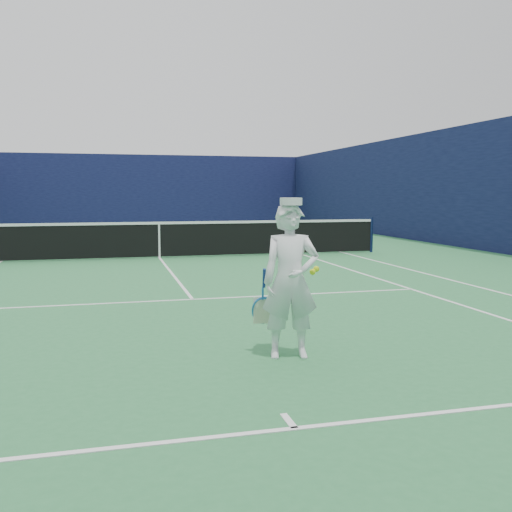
{
  "coord_description": "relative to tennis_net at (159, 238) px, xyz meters",
  "views": [
    {
      "loc": [
        -1.33,
        -15.86,
        1.8
      ],
      "look_at": [
        0.56,
        -8.53,
        0.96
      ],
      "focal_mm": 40.0,
      "sensor_mm": 36.0,
      "label": 1
    }
  ],
  "objects": [
    {
      "name": "tennis_net",
      "position": [
        0.0,
        0.0,
        0.0
      ],
      "size": [
        12.88,
        0.09,
        1.07
      ],
      "color": "#141E4C",
      "rests_on": "ground"
    },
    {
      "name": "windscreen_fence",
      "position": [
        0.0,
        0.0,
        1.45
      ],
      "size": [
        20.12,
        36.12,
        4.0
      ],
      "color": "#0F1339",
      "rests_on": "ground"
    },
    {
      "name": "court_markings",
      "position": [
        0.0,
        0.0,
        -0.55
      ],
      "size": [
        11.03,
        23.83,
        0.01
      ],
      "color": "white",
      "rests_on": "ground"
    },
    {
      "name": "ground",
      "position": [
        0.0,
        0.0,
        -0.55
      ],
      "size": [
        80.0,
        80.0,
        0.0
      ],
      "primitive_type": "plane",
      "color": "#2C7440",
      "rests_on": "ground"
    },
    {
      "name": "tennis_player",
      "position": [
        0.56,
        -10.03,
        0.3
      ],
      "size": [
        0.75,
        0.57,
        1.75
      ],
      "rotation": [
        0.0,
        0.0,
        -0.17
      ],
      "color": "white",
      "rests_on": "ground"
    }
  ]
}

